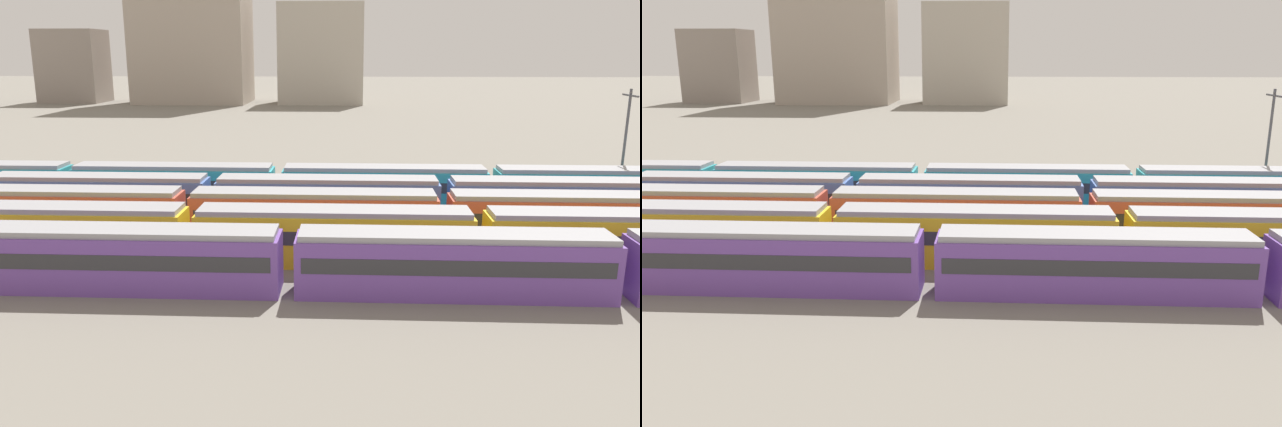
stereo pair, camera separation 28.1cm
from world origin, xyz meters
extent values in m
plane|color=slate|center=(0.00, 10.40, 0.00)|extent=(600.00, 600.00, 0.00)
cube|color=#6B429E|center=(9.88, 0.00, 1.70)|extent=(18.00, 3.00, 3.40)
cube|color=#2D2D33|center=(9.88, 0.00, 2.11)|extent=(17.20, 3.06, 0.90)
cube|color=#939399|center=(9.88, 0.00, 3.57)|extent=(17.60, 2.70, 0.35)
cube|color=#6B429E|center=(28.78, 0.00, 1.70)|extent=(18.00, 3.00, 3.40)
cube|color=#2D2D33|center=(28.78, 0.00, 2.11)|extent=(17.20, 3.06, 0.90)
cube|color=#939399|center=(28.78, 0.00, 3.57)|extent=(17.60, 2.70, 0.35)
cube|color=yellow|center=(2.91, 5.20, 1.70)|extent=(18.00, 3.00, 3.40)
cube|color=#2D2D33|center=(2.91, 5.20, 2.11)|extent=(17.20, 3.06, 0.90)
cube|color=#939399|center=(2.91, 5.20, 3.57)|extent=(17.60, 2.70, 0.35)
cube|color=yellow|center=(21.81, 5.20, 1.70)|extent=(18.00, 3.00, 3.40)
cube|color=#2D2D33|center=(21.81, 5.20, 2.11)|extent=(17.20, 3.06, 0.90)
cube|color=#939399|center=(21.81, 5.20, 3.57)|extent=(17.60, 2.70, 0.35)
cube|color=yellow|center=(40.71, 5.20, 1.70)|extent=(18.00, 3.00, 3.40)
cube|color=#2D2D33|center=(40.71, 5.20, 2.11)|extent=(17.20, 3.06, 0.90)
cube|color=#939399|center=(40.71, 5.20, 3.57)|extent=(17.60, 2.70, 0.35)
cube|color=#BC4C38|center=(1.30, 10.40, 1.70)|extent=(18.00, 3.00, 3.40)
cube|color=#2D2D33|center=(1.30, 10.40, 2.11)|extent=(17.20, 3.06, 0.90)
cube|color=#939399|center=(1.30, 10.40, 3.57)|extent=(17.60, 2.70, 0.35)
cube|color=#BC4C38|center=(20.20, 10.40, 1.70)|extent=(18.00, 3.00, 3.40)
cube|color=#2D2D33|center=(20.20, 10.40, 2.11)|extent=(17.20, 3.06, 0.90)
cube|color=#939399|center=(20.20, 10.40, 3.57)|extent=(17.60, 2.70, 0.35)
cube|color=#BC4C38|center=(39.10, 10.40, 1.70)|extent=(18.00, 3.00, 3.40)
cube|color=#2D2D33|center=(39.10, 10.40, 2.11)|extent=(17.20, 3.06, 0.90)
cube|color=#939399|center=(39.10, 10.40, 3.57)|extent=(17.60, 2.70, 0.35)
cube|color=#4C70BC|center=(2.11, 15.60, 1.70)|extent=(18.00, 3.00, 3.40)
cube|color=#2D2D33|center=(2.11, 15.60, 2.11)|extent=(17.20, 3.06, 0.90)
cube|color=#939399|center=(2.11, 15.60, 3.57)|extent=(17.60, 2.70, 0.35)
cube|color=#4C70BC|center=(21.01, 15.60, 1.70)|extent=(18.00, 3.00, 3.40)
cube|color=#2D2D33|center=(21.01, 15.60, 2.11)|extent=(17.20, 3.06, 0.90)
cube|color=#939399|center=(21.01, 15.60, 3.57)|extent=(17.60, 2.70, 0.35)
cube|color=#4C70BC|center=(39.91, 15.60, 1.70)|extent=(18.00, 3.00, 3.40)
cube|color=#2D2D33|center=(39.91, 15.60, 2.11)|extent=(17.20, 3.06, 0.90)
cube|color=#939399|center=(39.91, 15.60, 3.57)|extent=(17.60, 2.70, 0.35)
cube|color=teal|center=(6.96, 20.80, 1.70)|extent=(18.00, 3.00, 3.40)
cube|color=#2D2D33|center=(6.96, 20.80, 2.11)|extent=(17.20, 3.06, 0.90)
cube|color=#939399|center=(6.96, 20.80, 3.57)|extent=(17.60, 2.70, 0.35)
cube|color=teal|center=(25.86, 20.80, 1.70)|extent=(18.00, 3.00, 3.40)
cube|color=#2D2D33|center=(25.86, 20.80, 2.11)|extent=(17.20, 3.06, 0.90)
cube|color=#939399|center=(25.86, 20.80, 3.57)|extent=(17.60, 2.70, 0.35)
cube|color=teal|center=(44.76, 20.80, 1.70)|extent=(18.00, 3.00, 3.40)
cube|color=#2D2D33|center=(44.76, 20.80, 2.11)|extent=(17.20, 3.06, 0.90)
cube|color=#939399|center=(44.76, 20.80, 3.57)|extent=(17.60, 2.70, 0.35)
cylinder|color=#4C4C51|center=(47.89, 24.09, 5.19)|extent=(0.24, 0.24, 10.37)
cube|color=#47474C|center=(47.89, 24.09, 9.77)|extent=(0.16, 3.20, 0.16)
cube|color=gray|center=(-52.04, 136.30, 9.54)|extent=(15.93, 13.19, 19.08)
cube|color=#A89989|center=(-19.18, 136.30, 23.19)|extent=(29.23, 20.40, 46.38)
cube|color=#B2A899|center=(14.99, 136.30, 12.73)|extent=(21.75, 17.12, 25.46)
camera|label=1|loc=(22.84, -34.41, 13.69)|focal=35.35mm
camera|label=2|loc=(23.12, -34.39, 13.69)|focal=35.35mm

